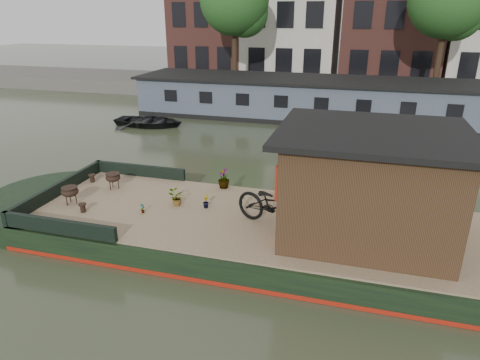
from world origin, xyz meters
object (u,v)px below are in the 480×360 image
(brazier_front, at_px, (70,195))
(brazier_rear, at_px, (113,181))
(dinghy, at_px, (149,119))
(bicycle, at_px, (275,206))
(cabin, at_px, (368,183))

(brazier_front, bearing_deg, brazier_rear, 67.36)
(brazier_front, distance_m, dinghy, 10.92)
(bicycle, bearing_deg, brazier_rear, 100.00)
(cabin, height_order, dinghy, cabin)
(brazier_front, distance_m, brazier_rear, 1.34)
(cabin, height_order, brazier_front, cabin)
(cabin, relative_size, bicycle, 1.89)
(bicycle, height_order, brazier_rear, bicycle)
(bicycle, height_order, dinghy, bicycle)
(cabin, xyz_separation_m, bicycle, (-1.99, -0.28, -0.67))
(cabin, relative_size, brazier_rear, 8.81)
(bicycle, relative_size, brazier_front, 4.52)
(cabin, xyz_separation_m, brazier_front, (-7.41, -0.44, -0.99))
(brazier_rear, bearing_deg, bicycle, -12.39)
(dinghy, bearing_deg, brazier_rear, -159.70)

